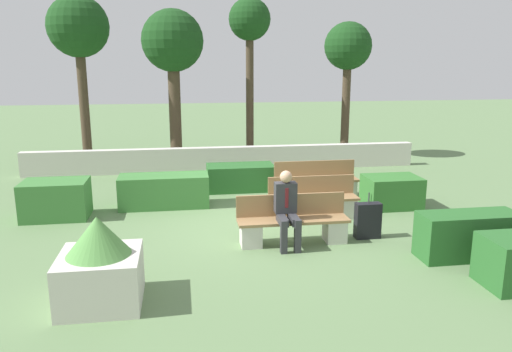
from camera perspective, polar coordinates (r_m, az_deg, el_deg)
The scene contains 17 objects.
ground_plane at distance 9.94m, azimuth -0.63°, elevation -5.74°, with size 60.00×60.00×0.00m, color #607F51.
perimeter_wall at distance 14.89m, azimuth -3.47°, elevation 1.98°, with size 11.59×0.30×0.71m.
bench_front at distance 8.99m, azimuth 4.23°, elevation -5.57°, with size 2.00×0.48×0.85m.
bench_left_side at distance 10.42m, azimuth 6.57°, elevation -3.04°, with size 1.84×0.48×0.85m.
bench_right_side at distance 12.01m, azimuth 6.90°, elevation -0.86°, with size 1.98×0.49×0.85m.
person_seated_man at distance 8.71m, azimuth 3.55°, elevation -3.39°, with size 0.38×0.63×1.34m.
hedge_block_near_left at distance 12.63m, azimuth -1.80°, elevation -0.15°, with size 1.67×0.85×0.64m.
hedge_block_near_right at distance 11.15m, azimuth -21.90°, elevation -2.51°, with size 1.31×0.89×0.79m.
hedge_block_mid_left at distance 11.55m, azimuth 15.25°, elevation -1.74°, with size 1.20×0.87×0.69m.
hedge_block_mid_right at distance 9.02m, azimuth 23.10°, elevation -6.26°, with size 1.66×0.61×0.76m.
hedge_block_far_right at distance 11.35m, azimuth -10.46°, elevation -1.67°, with size 1.97×0.77×0.72m.
planter_corner_left at distance 7.05m, azimuth -17.42°, elevation -9.68°, with size 1.06×1.06×1.22m.
suitcase at distance 9.43m, azimuth 12.65°, elevation -4.99°, with size 0.47×0.20×0.87m.
tree_leftmost at distance 16.70m, azimuth -19.64°, elevation 15.42°, with size 1.87×1.87×5.16m.
tree_center_left at distance 15.89m, azimuth -9.51°, elevation 14.54°, with size 1.89×1.89×4.75m.
tree_center_right at distance 16.48m, azimuth -0.73°, elevation 16.67°, with size 1.33×1.33×5.15m.
tree_rightmost at distance 16.97m, azimuth 10.47°, elevation 13.99°, with size 1.54×1.54×4.45m.
Camera 1 is at (-1.32, -9.32, 3.19)m, focal length 35.00 mm.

